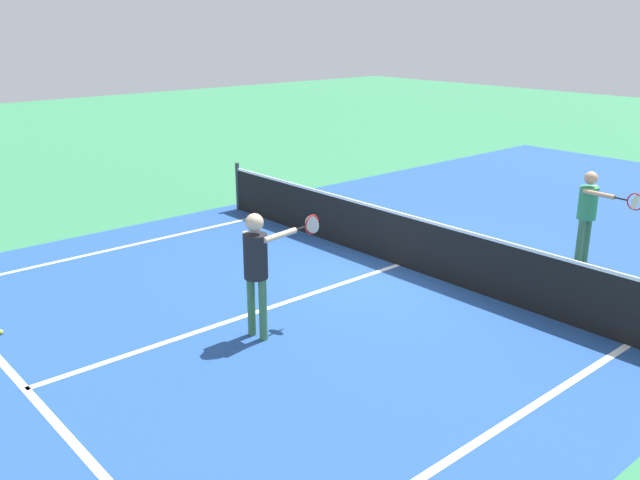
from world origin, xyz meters
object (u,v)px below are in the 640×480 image
(player_near, at_px, (257,261))
(tennis_ball_mid_court, at_px, (1,332))
(net, at_px, (399,238))
(player_far, at_px, (589,207))

(player_near, relative_size, tennis_ball_mid_court, 26.40)
(net, relative_size, tennis_ball_mid_court, 149.95)
(player_near, height_order, player_far, player_near)
(player_near, distance_m, player_far, 6.17)
(player_far, height_order, tennis_ball_mid_court, player_far)
(player_far, distance_m, tennis_ball_mid_court, 9.50)
(net, height_order, tennis_ball_mid_court, net)
(net, distance_m, player_near, 3.62)
(player_far, bearing_deg, tennis_ball_mid_court, -113.73)
(net, height_order, player_near, player_near)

